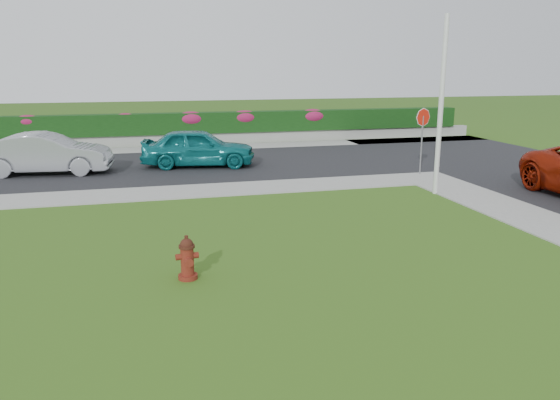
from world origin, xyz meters
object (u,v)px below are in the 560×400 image
object	(u,v)px
utility_pole	(441,107)
stop_sign	(423,125)
sedan_silver	(47,154)
sedan_teal	(198,147)
fire_hydrant	(187,259)

from	to	relation	value
utility_pole	stop_sign	bearing A→B (deg)	70.07
sedan_silver	stop_sign	bearing A→B (deg)	-98.14
sedan_teal	utility_pole	size ratio (longest dim) A/B	0.82
fire_hydrant	sedan_silver	distance (m)	12.92
sedan_teal	utility_pole	world-z (taller)	utility_pole
sedan_teal	stop_sign	bearing A→B (deg)	-105.43
sedan_teal	stop_sign	distance (m)	9.06
sedan_teal	utility_pole	xyz separation A→B (m)	(7.04, -6.87, 2.01)
utility_pole	sedan_silver	bearing A→B (deg)	152.52
sedan_teal	sedan_silver	bearing A→B (deg)	101.24
utility_pole	stop_sign	xyz separation A→B (m)	(1.11, 3.07, -0.93)
sedan_teal	sedan_silver	size ratio (longest dim) A/B	0.96
fire_hydrant	sedan_silver	size ratio (longest dim) A/B	0.19
sedan_teal	sedan_silver	distance (m)	5.85
fire_hydrant	sedan_teal	distance (m)	12.47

